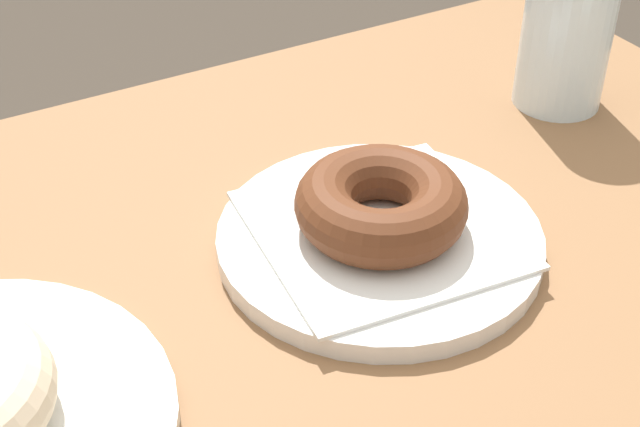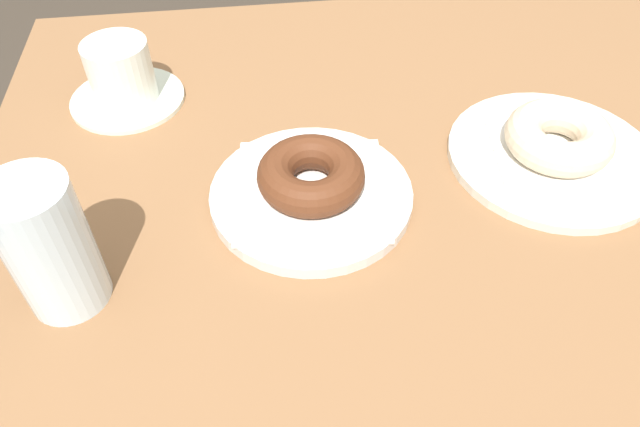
{
  "view_description": "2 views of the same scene",
  "coord_description": "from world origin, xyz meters",
  "views": [
    {
      "loc": [
        0.16,
        0.32,
        1.15
      ],
      "look_at": [
        -0.08,
        -0.1,
        0.8
      ],
      "focal_mm": 51.05,
      "sensor_mm": 36.0,
      "label": 1
    },
    {
      "loc": [
        -0.16,
        -0.53,
        1.22
      ],
      "look_at": [
        -0.11,
        -0.13,
        0.8
      ],
      "focal_mm": 33.29,
      "sensor_mm": 36.0,
      "label": 2
    }
  ],
  "objects": [
    {
      "name": "plate_chocolate_ring",
      "position": [
        -0.11,
        -0.08,
        0.77
      ],
      "size": [
        0.22,
        0.22,
        0.01
      ],
      "primitive_type": "cylinder",
      "color": "silver",
      "rests_on": "table"
    },
    {
      "name": "napkin_chocolate_ring",
      "position": [
        -0.11,
        -0.08,
        0.78
      ],
      "size": [
        0.17,
        0.17,
        0.0
      ],
      "primitive_type": "cube",
      "rotation": [
        0.0,
        0.0,
        -0.1
      ],
      "color": "white",
      "rests_on": "plate_chocolate_ring"
    },
    {
      "name": "donut_chocolate_ring",
      "position": [
        -0.11,
        -0.08,
        0.8
      ],
      "size": [
        0.11,
        0.11,
        0.04
      ],
      "primitive_type": "torus",
      "color": "#562C17",
      "rests_on": "napkin_chocolate_ring"
    },
    {
      "name": "water_glass",
      "position": [
        -0.35,
        -0.17,
        0.84
      ],
      "size": [
        0.07,
        0.07,
        0.14
      ],
      "primitive_type": "cylinder",
      "color": "silver",
      "rests_on": "table"
    }
  ]
}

